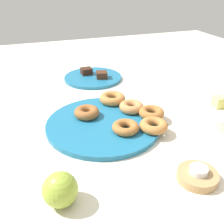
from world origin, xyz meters
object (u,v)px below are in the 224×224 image
at_px(brownie_near, 86,71).
at_px(brownie_far, 102,75).
at_px(donut_plate, 103,124).
at_px(cake_plate, 93,78).
at_px(melon_chunk_left, 219,102).
at_px(apple, 60,190).
at_px(donut_0, 126,127).
at_px(fruit_bowl, 223,116).
at_px(candle_holder, 197,176).
at_px(donut_1, 87,112).
at_px(donut_2, 112,98).
at_px(donut_5, 151,113).
at_px(donut_3, 154,126).
at_px(tealight, 199,170).
at_px(donut_4, 131,107).

height_order(brownie_near, brownie_far, same).
xyz_separation_m(donut_plate, cake_plate, (-0.41, 0.08, -0.00)).
bearing_deg(melon_chunk_left, apple, -70.34).
relative_size(donut_0, fruit_bowl, 0.50).
bearing_deg(brownie_far, candle_holder, 1.78).
xyz_separation_m(donut_plate, donut_1, (-0.05, -0.04, 0.02)).
relative_size(brownie_far, candle_holder, 0.49).
bearing_deg(donut_0, apple, -48.93).
bearing_deg(apple, donut_2, 147.21).
relative_size(donut_5, apple, 1.10).
distance_m(donut_1, donut_5, 0.21).
xyz_separation_m(donut_0, donut_3, (0.02, 0.08, 0.00)).
xyz_separation_m(donut_1, fruit_bowl, (0.15, 0.42, -0.01)).
bearing_deg(donut_3, donut_2, -166.20).
relative_size(donut_1, donut_3, 0.97).
distance_m(donut_2, donut_3, 0.22).
xyz_separation_m(donut_3, melon_chunk_left, (-0.02, 0.25, 0.03)).
relative_size(donut_3, donut_5, 1.02).
height_order(melon_chunk_left, apple, same).
bearing_deg(donut_3, candle_holder, 1.68).
bearing_deg(cake_plate, donut_plate, -11.32).
distance_m(donut_3, tealight, 0.21).
distance_m(candle_holder, melon_chunk_left, 0.34).
bearing_deg(brownie_far, fruit_bowl, 29.12).
height_order(donut_0, tealight, donut_0).
xyz_separation_m(donut_5, brownie_far, (-0.39, -0.05, -0.00)).
distance_m(donut_5, tealight, 0.29).
distance_m(candle_holder, fruit_bowl, 0.32).
distance_m(melon_chunk_left, apple, 0.59).
distance_m(donut_1, apple, 0.35).
distance_m(donut_0, candle_holder, 0.25).
xyz_separation_m(donut_3, apple, (0.18, -0.31, 0.01)).
bearing_deg(cake_plate, fruit_bowl, 30.34).
bearing_deg(donut_plate, melon_chunk_left, 79.51).
xyz_separation_m(donut_0, candle_holder, (0.23, 0.09, -0.02)).
bearing_deg(tealight, fruit_bowl, 130.32).
height_order(donut_plate, melon_chunk_left, melon_chunk_left).
bearing_deg(brownie_near, donut_2, 2.34).
bearing_deg(donut_0, donut_5, 115.97).
bearing_deg(melon_chunk_left, donut_0, -89.50).
xyz_separation_m(donut_0, tealight, (0.23, 0.09, 0.00)).
xyz_separation_m(donut_1, brownie_near, (-0.39, 0.10, -0.00)).
bearing_deg(donut_4, fruit_bowl, 62.17).
relative_size(donut_0, donut_5, 0.97).
distance_m(donut_1, donut_3, 0.22).
height_order(donut_1, candle_holder, donut_1).
bearing_deg(brownie_near, donut_1, -14.38).
distance_m(donut_4, fruit_bowl, 0.30).
bearing_deg(cake_plate, candle_holder, 4.29).
xyz_separation_m(donut_plate, donut_2, (-0.12, 0.08, 0.02)).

